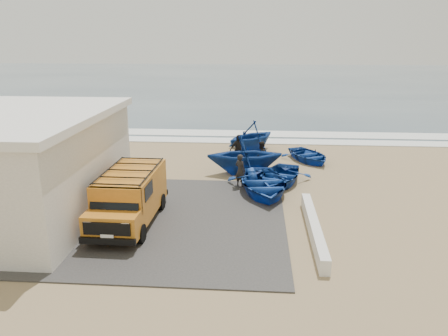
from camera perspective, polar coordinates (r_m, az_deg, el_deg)
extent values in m
plane|color=#967E57|center=(19.72, -4.08, -4.47)|extent=(160.00, 160.00, 0.00)
cube|color=#3C3937|center=(18.30, -11.24, -6.42)|extent=(12.00, 10.00, 0.05)
cube|color=#385166|center=(74.56, 2.21, 11.34)|extent=(180.00, 88.00, 0.01)
cube|color=white|center=(31.12, -0.92, 3.62)|extent=(180.00, 1.60, 0.06)
cube|color=white|center=(33.55, -0.53, 4.58)|extent=(180.00, 2.20, 0.04)
cube|color=silver|center=(19.83, -27.08, -0.11)|extent=(8.00, 9.00, 4.00)
cube|color=black|center=(19.30, -14.96, 2.63)|extent=(0.08, 0.70, 0.90)
cube|color=silver|center=(16.80, 11.65, -7.70)|extent=(0.35, 6.00, 0.55)
cube|color=orange|center=(17.84, -11.96, -3.05)|extent=(2.00, 4.00, 1.68)
cube|color=orange|center=(15.84, -14.45, -7.33)|extent=(1.95, 0.95, 0.91)
cube|color=black|center=(15.95, -14.10, -3.97)|extent=(1.78, 0.37, 0.73)
cube|color=black|center=(15.39, -15.07, -7.69)|extent=(1.64, 0.11, 0.46)
cube|color=black|center=(15.54, -14.98, -9.21)|extent=(1.97, 0.18, 0.22)
cube|color=black|center=(17.50, -12.19, -0.27)|extent=(1.90, 3.69, 0.06)
cylinder|color=black|center=(16.68, -16.83, -7.98)|extent=(0.24, 0.72, 0.71)
cylinder|color=black|center=(19.39, -13.41, -4.15)|extent=(0.24, 0.72, 0.71)
cylinder|color=black|center=(16.10, -10.78, -8.44)|extent=(0.24, 0.72, 0.71)
cylinder|color=black|center=(18.90, -8.19, -4.41)|extent=(0.24, 0.72, 0.71)
imported|color=navy|center=(20.74, 5.15, -2.01)|extent=(3.78, 4.92, 0.95)
imported|color=navy|center=(22.08, 7.17, -1.07)|extent=(3.87, 4.61, 0.82)
imported|color=navy|center=(23.45, 2.74, 1.77)|extent=(4.54, 4.09, 2.12)
imported|color=navy|center=(26.41, 11.01, 1.62)|extent=(3.68, 4.16, 0.71)
imported|color=navy|center=(28.10, 3.58, 4.16)|extent=(4.96, 5.00, 1.99)
imported|color=black|center=(21.41, 2.14, -0.34)|extent=(0.72, 0.69, 1.66)
imported|color=black|center=(24.40, 4.86, 1.67)|extent=(0.86, 0.94, 1.57)
imported|color=black|center=(25.04, 1.86, 2.37)|extent=(1.13, 0.90, 1.79)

